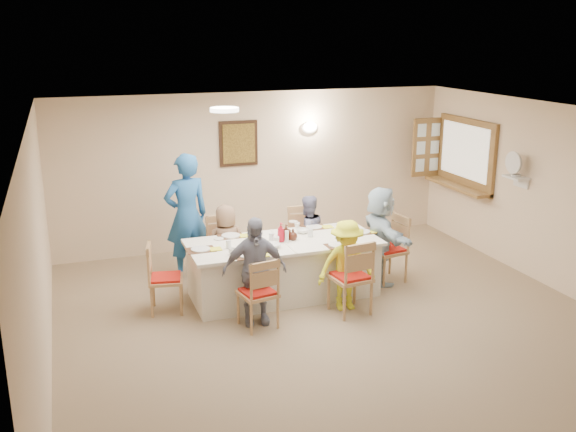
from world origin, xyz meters
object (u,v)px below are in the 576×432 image
object	(u,v)px
diner_front_left	(254,271)
condiment_ketchup	(281,232)
diner_right_end	(380,235)
chair_front_right	(350,276)
caregiver	(187,216)
chair_front_left	(258,292)
chair_left_end	(166,278)
diner_back_left	(226,244)
chair_back_left	(225,249)
diner_front_right	(346,265)
desk_fan	(515,167)
dining_table	(283,268)
chair_right_end	(388,249)
chair_back_right	(304,239)
serving_hatch	(466,154)
diner_back_right	(307,235)

from	to	relation	value
diner_front_left	condiment_ketchup	distance (m)	0.90
diner_right_end	diner_front_left	bearing A→B (deg)	112.37
chair_front_right	caregiver	size ratio (longest dim) A/B	0.54
chair_front_left	chair_left_end	size ratio (longest dim) A/B	0.99
caregiver	diner_front_left	bearing A→B (deg)	92.39
chair_left_end	diner_back_left	world-z (taller)	diner_back_left
chair_back_left	chair_front_left	xyz separation A→B (m)	(0.00, -1.60, -0.01)
chair_front_left	diner_front_right	distance (m)	1.21
chair_back_left	diner_right_end	distance (m)	2.18
chair_left_end	diner_front_right	size ratio (longest dim) A/B	0.77
desk_fan	dining_table	bearing A→B (deg)	176.57
chair_back_left	diner_right_end	size ratio (longest dim) A/B	0.66
caregiver	diner_back_left	bearing A→B (deg)	122.33
chair_left_end	diner_right_end	bearing A→B (deg)	-78.79
chair_right_end	condiment_ketchup	size ratio (longest dim) A/B	3.69
chair_back_right	diner_back_left	distance (m)	1.21
caregiver	chair_right_end	bearing A→B (deg)	144.71
dining_table	diner_front_right	xyz separation A→B (m)	(0.60, -0.68, 0.20)
chair_front_left	chair_right_end	xyz separation A→B (m)	(2.15, 0.80, 0.03)
chair_back_left	chair_front_right	world-z (taller)	chair_front_right
chair_front_left	diner_front_left	distance (m)	0.25
chair_back_left	serving_hatch	bearing A→B (deg)	-1.52
diner_back_left	chair_back_left	bearing A→B (deg)	-94.32
chair_back_right	chair_front_right	xyz separation A→B (m)	(0.00, -1.60, 0.02)
dining_table	diner_back_left	bearing A→B (deg)	131.42
chair_front_right	diner_right_end	size ratio (longest dim) A/B	0.71
chair_back_right	chair_right_end	size ratio (longest dim) A/B	0.99
chair_left_end	diner_back_right	size ratio (longest dim) A/B	0.77
condiment_ketchup	serving_hatch	bearing A→B (deg)	18.04
chair_left_end	diner_front_right	distance (m)	2.26
dining_table	diner_front_left	bearing A→B (deg)	-131.42
chair_right_end	diner_back_right	size ratio (longest dim) A/B	0.82
chair_left_end	diner_front_left	bearing A→B (deg)	-114.38
chair_front_left	diner_front_left	xyz separation A→B (m)	(0.00, 0.12, 0.22)
diner_back_right	chair_front_left	bearing A→B (deg)	40.43
diner_front_right	chair_front_right	bearing A→B (deg)	-86.15
chair_back_left	chair_right_end	size ratio (longest dim) A/B	0.97
serving_hatch	chair_front_right	xyz separation A→B (m)	(-2.93, -1.95, -1.01)
chair_back_right	diner_right_end	world-z (taller)	diner_right_end
dining_table	chair_right_end	xyz separation A→B (m)	(1.55, 0.00, 0.09)
diner_front_right	chair_left_end	bearing A→B (deg)	166.30
desk_fan	caregiver	world-z (taller)	caregiver
dining_table	chair_front_left	size ratio (longest dim) A/B	2.83
chair_right_end	diner_front_left	xyz separation A→B (m)	(-2.15, -0.68, 0.19)
dining_table	chair_right_end	size ratio (longest dim) A/B	2.65
desk_fan	diner_back_left	distance (m)	4.23
serving_hatch	chair_back_right	bearing A→B (deg)	-173.27
chair_back_right	caregiver	world-z (taller)	caregiver
diner_back_left	caregiver	world-z (taller)	caregiver
chair_back_left	chair_left_end	xyz separation A→B (m)	(-0.95, -0.80, -0.01)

